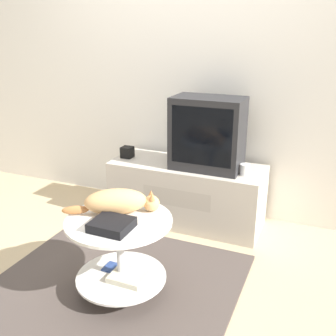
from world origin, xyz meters
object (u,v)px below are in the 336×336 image
(tv, at_px, (208,134))
(speaker, at_px, (127,152))
(dvd_box, at_px, (112,225))
(cat, at_px, (118,202))

(tv, height_order, speaker, tv)
(tv, relative_size, dvd_box, 2.62)
(dvd_box, relative_size, cat, 0.42)
(tv, xyz_separation_m, cat, (-0.23, -0.99, -0.20))
(speaker, xyz_separation_m, cat, (0.48, -0.98, 0.04))
(dvd_box, bearing_deg, cat, 109.74)
(speaker, xyz_separation_m, dvd_box, (0.54, -1.17, -0.01))
(speaker, height_order, dvd_box, speaker)
(tv, bearing_deg, speaker, -179.31)
(speaker, distance_m, cat, 1.09)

